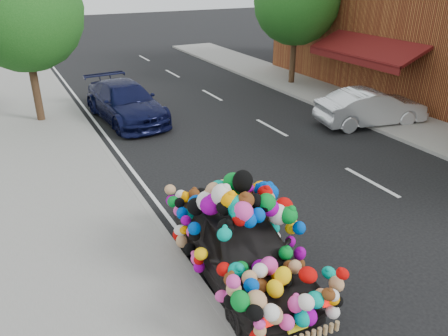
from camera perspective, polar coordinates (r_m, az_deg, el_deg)
The scene contains 10 objects.
ground at distance 10.52m, azimuth 4.57°, elevation -5.88°, with size 100.00×100.00×0.00m, color black.
sidewalk at distance 9.31m, azimuth -19.11°, elevation -11.47°, with size 4.00×60.00×0.12m, color gray.
kerb at distance 9.62m, azimuth -7.58°, elevation -8.79°, with size 0.15×60.00×0.13m, color gray.
footpath_far at distance 17.67m, azimuth 22.56°, elevation 5.43°, with size 3.00×40.00×0.12m, color gray.
lane_markings at distance 12.60m, azimuth 18.68°, elevation -1.73°, with size 6.00×50.00×0.01m, color silver, non-canonical shape.
tree_near_sidewalk at distance 17.22m, azimuth -24.95°, elevation 18.22°, with size 4.20×4.20×6.13m.
tree_far_b at distance 21.88m, azimuth 9.44°, elevation 20.67°, with size 4.00×4.00×5.90m.
plush_art_car at distance 8.01m, azimuth 2.18°, elevation -8.13°, with size 2.19×4.22×1.98m.
navy_sedan at distance 17.11m, azimuth -12.74°, elevation 8.43°, with size 1.98×4.86×1.41m, color black.
silver_hatchback at distance 17.02m, azimuth 18.65°, elevation 7.50°, with size 1.40×4.03×1.33m, color silver.
Camera 1 is at (-4.88, -7.63, 5.36)m, focal length 35.00 mm.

